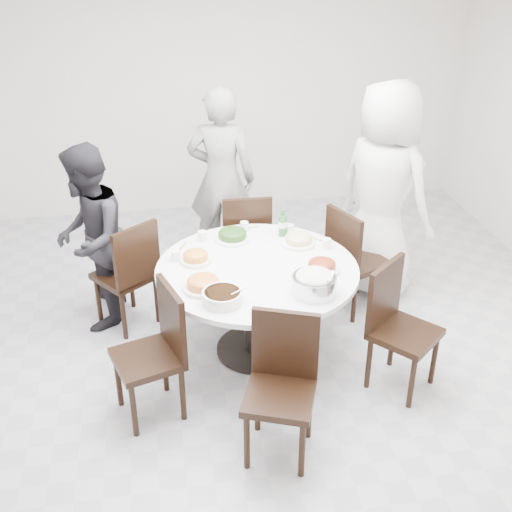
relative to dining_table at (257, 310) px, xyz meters
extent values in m
cube|color=#AAAAAF|center=(-0.15, -0.12, -0.38)|extent=(6.00, 6.00, 0.01)
cube|color=silver|center=(-0.15, 2.88, 1.02)|extent=(6.00, 0.01, 2.80)
cylinder|color=white|center=(0.00, 0.00, 0.00)|extent=(1.50, 1.50, 0.75)
cube|color=black|center=(0.95, 0.48, 0.10)|extent=(0.55, 0.55, 0.95)
cube|color=black|center=(0.07, 1.01, 0.10)|extent=(0.44, 0.44, 0.95)
cube|color=black|center=(-0.99, 0.58, 0.10)|extent=(0.59, 0.59, 0.95)
cube|color=black|center=(-0.84, -0.57, 0.10)|extent=(0.53, 0.53, 0.95)
cube|color=black|center=(-0.05, -1.08, 0.10)|extent=(0.54, 0.54, 0.95)
cube|color=black|center=(0.95, -0.59, 0.10)|extent=(0.59, 0.59, 0.95)
imported|color=silver|center=(1.23, 0.77, 0.58)|extent=(1.02, 1.11, 1.90)
imported|color=black|center=(-0.08, 1.51, 0.49)|extent=(0.73, 0.58, 1.74)
imported|color=black|center=(-1.24, 0.66, 0.39)|extent=(0.65, 0.80, 1.53)
cylinder|color=white|center=(-0.12, 0.48, 0.41)|extent=(0.29, 0.29, 0.07)
cylinder|color=white|center=(0.38, 0.31, 0.41)|extent=(0.27, 0.27, 0.07)
cylinder|color=white|center=(-0.44, 0.17, 0.41)|extent=(0.24, 0.24, 0.06)
cylinder|color=white|center=(0.45, -0.13, 0.41)|extent=(0.26, 0.26, 0.06)
cylinder|color=white|center=(-0.42, -0.23, 0.41)|extent=(0.29, 0.29, 0.07)
cylinder|color=silver|center=(0.32, -0.42, 0.44)|extent=(0.31, 0.31, 0.13)
cylinder|color=white|center=(-0.31, -0.43, 0.42)|extent=(0.27, 0.27, 0.08)
cylinder|color=#28652A|center=(0.29, 0.49, 0.49)|extent=(0.07, 0.07, 0.23)
cylinder|color=white|center=(0.03, 0.60, 0.42)|extent=(0.07, 0.07, 0.08)
camera|label=1|loc=(-0.70, -4.05, 2.69)|focal=45.00mm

